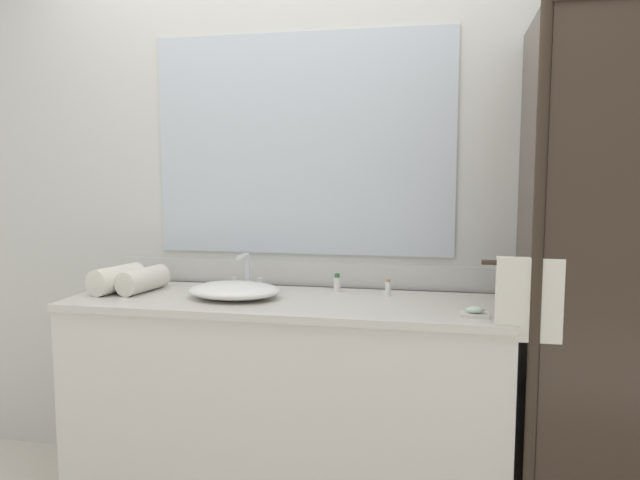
{
  "coord_description": "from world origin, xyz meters",
  "views": [
    {
      "loc": [
        0.65,
        -2.39,
        1.42
      ],
      "look_at": [
        0.15,
        0.0,
        1.15
      ],
      "focal_mm": 34.12,
      "sensor_mm": 36.0,
      "label": 1
    }
  ],
  "objects": [
    {
      "name": "wall_back_with_mirror",
      "position": [
        0.0,
        0.34,
        1.31
      ],
      "size": [
        4.4,
        0.06,
        2.6
      ],
      "color": "silver",
      "rests_on": "ground_plane"
    },
    {
      "name": "vanity_cabinet",
      "position": [
        0.0,
        0.01,
        0.45
      ],
      "size": [
        1.8,
        0.58,
        0.9
      ],
      "color": "silver",
      "rests_on": "ground_plane"
    },
    {
      "name": "shower_enclosure",
      "position": [
        1.28,
        -0.19,
        1.03
      ],
      "size": [
        1.2,
        0.59,
        2.0
      ],
      "color": "#2D2319",
      "rests_on": "ground_plane"
    },
    {
      "name": "sink_basin",
      "position": [
        -0.21,
        -0.02,
        0.93
      ],
      "size": [
        0.39,
        0.3,
        0.07
      ],
      "primitive_type": "ellipsoid",
      "color": "white",
      "rests_on": "vanity_cabinet"
    },
    {
      "name": "faucet",
      "position": [
        -0.21,
        0.15,
        0.96
      ],
      "size": [
        0.17,
        0.14,
        0.17
      ],
      "color": "silver",
      "rests_on": "vanity_cabinet"
    },
    {
      "name": "soap_dish",
      "position": [
        0.76,
        -0.15,
        0.91
      ],
      "size": [
        0.1,
        0.07,
        0.04
      ],
      "color": "silver",
      "rests_on": "vanity_cabinet"
    },
    {
      "name": "amenity_bottle_body_wash",
      "position": [
        0.41,
        0.16,
        0.93
      ],
      "size": [
        0.02,
        0.02,
        0.07
      ],
      "color": "white",
      "rests_on": "vanity_cabinet"
    },
    {
      "name": "amenity_bottle_conditioner",
      "position": [
        0.18,
        0.2,
        0.94
      ],
      "size": [
        0.03,
        0.03,
        0.08
      ],
      "color": "white",
      "rests_on": "vanity_cabinet"
    },
    {
      "name": "rolled_towel_near_edge",
      "position": [
        -0.76,
        0.0,
        0.96
      ],
      "size": [
        0.17,
        0.27,
        0.11
      ],
      "primitive_type": "cylinder",
      "rotation": [
        1.57,
        0.0,
        -0.23
      ],
      "color": "silver",
      "rests_on": "vanity_cabinet"
    },
    {
      "name": "rolled_towel_middle",
      "position": [
        -0.65,
        0.03,
        0.95
      ],
      "size": [
        0.14,
        0.27,
        0.1
      ],
      "primitive_type": "cylinder",
      "rotation": [
        1.57,
        0.0,
        -0.16
      ],
      "color": "silver",
      "rests_on": "vanity_cabinet"
    }
  ]
}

